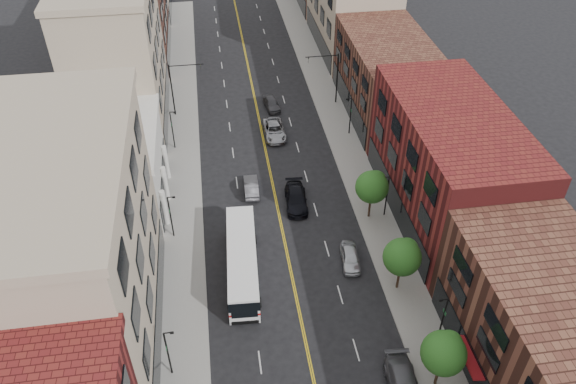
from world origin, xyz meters
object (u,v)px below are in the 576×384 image
car_lane_a (296,199)px  car_lane_b (274,130)px  car_lane_c (272,103)px  car_parked_far (350,257)px  city_bus (242,260)px  car_lane_behind (251,187)px

car_lane_a → car_lane_b: bearing=96.4°
car_lane_c → car_parked_far: bearing=-90.8°
car_lane_a → car_lane_c: car_lane_a is taller
city_bus → car_lane_behind: city_bus is taller
city_bus → car_lane_behind: bearing=83.8°
car_parked_far → car_lane_behind: (-8.32, 12.31, 0.01)m
car_lane_behind → car_lane_c: size_ratio=1.02×
car_lane_behind → car_lane_b: 11.70m
city_bus → car_lane_b: city_bus is taller
car_lane_behind → car_lane_c: car_lane_c is taller
city_bus → car_lane_c: (6.53, 30.03, -1.10)m
city_bus → car_lane_behind: (1.99, 12.20, -1.11)m
car_parked_far → car_lane_behind: bearing=130.0°
city_bus → car_parked_far: city_bus is taller
city_bus → car_lane_c: size_ratio=2.89×
car_lane_behind → car_lane_a: (4.58, -2.90, 0.09)m
car_lane_a → car_lane_behind: bearing=151.7°
car_lane_b → car_lane_behind: bearing=-111.1°
city_bus → car_lane_behind: size_ratio=2.84×
car_lane_behind → car_lane_c: bearing=-102.5°
city_bus → car_lane_a: 11.43m
city_bus → car_lane_a: city_bus is taller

